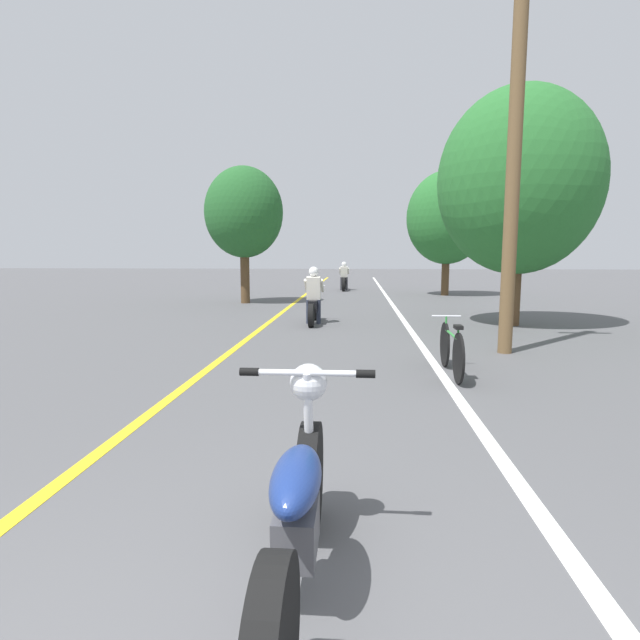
{
  "coord_description": "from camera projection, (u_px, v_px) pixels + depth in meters",
  "views": [
    {
      "loc": [
        0.54,
        -1.24,
        1.72
      ],
      "look_at": [
        0.08,
        5.02,
        0.9
      ],
      "focal_mm": 28.0,
      "sensor_mm": 36.0,
      "label": 1
    }
  ],
  "objects": [
    {
      "name": "lane_stripe_edge",
      "position": [
        400.0,
        315.0,
        14.23
      ],
      "size": [
        0.14,
        48.0,
        0.01
      ],
      "primitive_type": "cube",
      "color": "white",
      "rests_on": "ground"
    },
    {
      "name": "motorcycle_rider_lead",
      "position": [
        314.0,
        302.0,
        12.54
      ],
      "size": [
        0.5,
        1.92,
        1.43
      ],
      "color": "black",
      "rests_on": "ground"
    },
    {
      "name": "motorcycle_foreground",
      "position": [
        298.0,
        512.0,
        2.47
      ],
      "size": [
        0.78,
        2.1,
        1.08
      ],
      "color": "black",
      "rests_on": "ground"
    },
    {
      "name": "roadside_tree_left",
      "position": [
        244.0,
        213.0,
        17.51
      ],
      "size": [
        2.76,
        2.49,
        4.79
      ],
      "color": "#513A23",
      "rests_on": "ground"
    },
    {
      "name": "motorcycle_rider_far",
      "position": [
        344.0,
        279.0,
        24.3
      ],
      "size": [
        0.5,
        2.11,
        1.39
      ],
      "color": "black",
      "rests_on": "ground"
    },
    {
      "name": "bicycle_parked",
      "position": [
        451.0,
        349.0,
        7.18
      ],
      "size": [
        0.44,
        1.74,
        0.81
      ],
      "color": "black",
      "rests_on": "ground"
    },
    {
      "name": "roadside_tree_right_far",
      "position": [
        447.0,
        218.0,
        20.9
      ],
      "size": [
        3.38,
        3.04,
        5.21
      ],
      "color": "#513A23",
      "rests_on": "ground"
    },
    {
      "name": "lane_stripe_center",
      "position": [
        279.0,
        314.0,
        14.49
      ],
      "size": [
        0.14,
        48.0,
        0.01
      ],
      "primitive_type": "cube",
      "color": "yellow",
      "rests_on": "ground"
    },
    {
      "name": "utility_pole",
      "position": [
        515.0,
        143.0,
        8.36
      ],
      "size": [
        1.1,
        0.24,
        6.99
      ],
      "color": "brown",
      "rests_on": "ground"
    },
    {
      "name": "roadside_tree_right_near",
      "position": [
        519.0,
        182.0,
        11.81
      ],
      "size": [
        3.82,
        3.44,
        5.65
      ],
      "color": "#513A23",
      "rests_on": "ground"
    }
  ]
}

